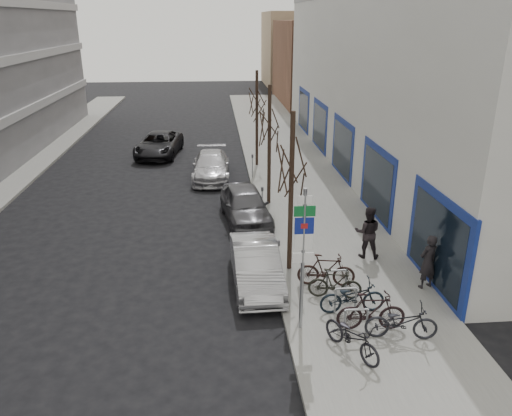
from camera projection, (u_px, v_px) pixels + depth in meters
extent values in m
plane|color=black|center=(213.00, 336.00, 13.65)|extent=(120.00, 120.00, 0.00)
cube|color=slate|center=(309.00, 203.00, 23.29)|extent=(5.00, 70.00, 0.15)
cube|color=#B7B7B2|center=(512.00, 78.00, 28.10)|extent=(20.00, 32.00, 10.00)
cube|color=brown|center=(339.00, 62.00, 50.51)|extent=(12.00, 14.00, 8.00)
cube|color=#937A5B|center=(316.00, 49.00, 64.34)|extent=(13.00, 12.00, 9.00)
cylinder|color=gray|center=(303.00, 264.00, 13.09)|extent=(0.10, 0.10, 4.20)
cube|color=white|center=(305.00, 200.00, 12.42)|extent=(0.35, 0.03, 0.22)
cube|color=#0C5926|center=(305.00, 211.00, 12.53)|extent=(0.55, 0.03, 0.28)
cube|color=navy|center=(304.00, 226.00, 12.67)|extent=(0.50, 0.03, 0.45)
cube|color=maroon|center=(304.00, 226.00, 12.66)|extent=(0.18, 0.02, 0.14)
cube|color=white|center=(304.00, 242.00, 12.83)|extent=(0.45, 0.03, 0.45)
cube|color=white|center=(303.00, 258.00, 12.99)|extent=(0.55, 0.03, 0.28)
cylinder|color=gray|center=(345.00, 323.00, 13.26)|extent=(0.06, 0.06, 0.80)
cylinder|color=gray|center=(367.00, 322.00, 13.31)|extent=(0.06, 0.06, 0.80)
cylinder|color=gray|center=(357.00, 310.00, 13.14)|extent=(0.60, 0.06, 0.06)
cylinder|color=gray|center=(335.00, 301.00, 14.29)|extent=(0.06, 0.06, 0.80)
cylinder|color=gray|center=(356.00, 300.00, 14.33)|extent=(0.06, 0.06, 0.80)
cylinder|color=gray|center=(346.00, 289.00, 14.17)|extent=(0.60, 0.06, 0.06)
cylinder|color=gray|center=(327.00, 282.00, 15.31)|extent=(0.06, 0.06, 0.80)
cylinder|color=gray|center=(346.00, 282.00, 15.36)|extent=(0.06, 0.06, 0.80)
cylinder|color=gray|center=(337.00, 270.00, 15.19)|extent=(0.60, 0.06, 0.06)
cylinder|color=black|center=(291.00, 196.00, 16.14)|extent=(0.16, 0.16, 5.50)
cylinder|color=black|center=(269.00, 148.00, 22.19)|extent=(0.16, 0.16, 5.50)
cylinder|color=black|center=(257.00, 120.00, 28.25)|extent=(0.16, 0.16, 5.50)
cylinder|color=gray|center=(278.00, 261.00, 16.36)|extent=(0.05, 0.05, 1.10)
cube|color=#3F3F44|center=(278.00, 243.00, 16.14)|extent=(0.10, 0.08, 0.18)
cylinder|color=gray|center=(262.00, 203.00, 21.49)|extent=(0.05, 0.05, 1.10)
cube|color=#3F3F44|center=(262.00, 189.00, 21.26)|extent=(0.10, 0.08, 0.18)
cylinder|color=gray|center=(252.00, 167.00, 26.61)|extent=(0.05, 0.05, 1.10)
cube|color=#3F3F44|center=(252.00, 156.00, 26.39)|extent=(0.10, 0.08, 0.18)
imported|color=black|center=(352.00, 334.00, 12.51)|extent=(1.44, 1.91, 1.15)
imported|color=black|center=(371.00, 311.00, 13.48)|extent=(1.93, 0.68, 1.16)
imported|color=black|center=(352.00, 294.00, 14.30)|extent=(1.92, 0.62, 1.16)
imported|color=black|center=(335.00, 283.00, 15.06)|extent=(1.70, 0.82, 0.99)
imported|color=black|center=(402.00, 319.00, 13.11)|extent=(1.98, 0.86, 1.17)
imported|color=black|center=(326.00, 270.00, 15.73)|extent=(1.91, 0.87, 1.12)
imported|color=#A7A8AD|center=(256.00, 265.00, 16.07)|extent=(1.59, 4.21, 1.37)
imported|color=#49484D|center=(245.00, 205.00, 21.10)|extent=(2.30, 4.62, 1.51)
imported|color=#B5B4B9|center=(211.00, 166.00, 26.92)|extent=(2.05, 4.83, 1.39)
imported|color=black|center=(159.00, 144.00, 31.45)|extent=(2.98, 5.42, 1.44)
imported|color=black|center=(428.00, 262.00, 15.53)|extent=(0.76, 0.63, 1.78)
imported|color=black|center=(368.00, 232.00, 17.55)|extent=(0.80, 0.63, 1.91)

